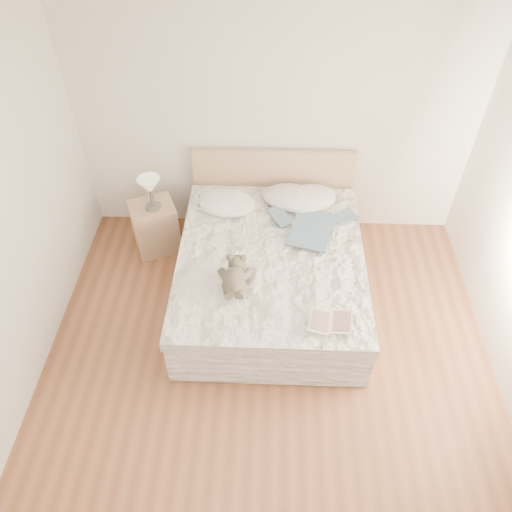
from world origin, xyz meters
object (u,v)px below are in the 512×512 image
photo_book (213,203)px  teddy_bear (234,285)px  nightstand (155,227)px  childrens_book (331,322)px  bed (271,269)px  table_lamp (150,187)px

photo_book → teddy_bear: 1.15m
nightstand → childrens_book: (1.74, -1.47, 0.35)m
photo_book → bed: bearing=-46.3°
table_lamp → bed: bearing=-25.4°
nightstand → childrens_book: bearing=-40.1°
photo_book → childrens_book: bearing=-55.4°
bed → photo_book: bed is taller
nightstand → photo_book: 0.73m
bed → table_lamp: (-1.22, 0.58, 0.51)m
bed → teddy_bear: bearing=-120.2°
photo_book → nightstand: bearing=176.7°
childrens_book → nightstand: bearing=148.4°
bed → nightstand: 1.38m
teddy_bear → childrens_book: bearing=-25.4°
photo_book → teddy_bear: bearing=-77.5°
bed → teddy_bear: 0.70m
photo_book → table_lamp: bearing=177.9°
bed → childrens_book: (0.49, -0.87, 0.32)m
nightstand → teddy_bear: teddy_bear is taller
table_lamp → photo_book: bearing=0.2°
photo_book → childrens_book: size_ratio=0.94×
nightstand → photo_book: size_ratio=1.65×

